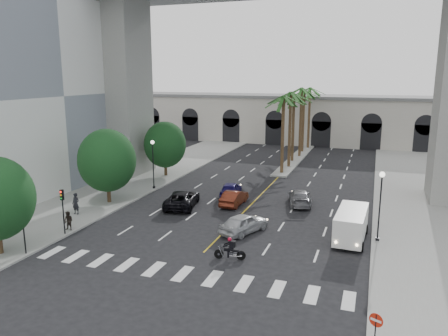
{
  "coord_description": "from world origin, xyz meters",
  "views": [
    {
      "loc": [
        10.76,
        -24.4,
        12.17
      ],
      "look_at": [
        0.1,
        6.0,
        5.23
      ],
      "focal_mm": 35.0,
      "sensor_mm": 36.0,
      "label": 1
    }
  ],
  "objects_px": {
    "car_a": "(244,223)",
    "traffic_signal_near": "(23,221)",
    "lamp_post_left_far": "(153,160)",
    "car_d": "(300,197)",
    "cargo_van": "(351,224)",
    "car_b": "(234,198)",
    "pedestrian_a": "(76,204)",
    "car_c": "(182,199)",
    "pedestrian_b": "(69,221)",
    "lamp_post_right": "(380,200)",
    "do_not_enter_sign": "(375,328)",
    "traffic_signal_far": "(63,204)",
    "car_e": "(231,189)",
    "motorcycle_rider": "(231,249)"
  },
  "relations": [
    {
      "from": "car_c",
      "to": "do_not_enter_sign",
      "type": "height_order",
      "value": "do_not_enter_sign"
    },
    {
      "from": "lamp_post_left_far",
      "to": "car_a",
      "type": "xyz_separation_m",
      "value": [
        12.9,
        -9.31,
        -2.46
      ]
    },
    {
      "from": "car_b",
      "to": "motorcycle_rider",
      "type": "bearing_deg",
      "value": 108.79
    },
    {
      "from": "car_e",
      "to": "motorcycle_rider",
      "type": "bearing_deg",
      "value": 101.78
    },
    {
      "from": "car_c",
      "to": "pedestrian_a",
      "type": "relative_size",
      "value": 2.94
    },
    {
      "from": "car_c",
      "to": "car_e",
      "type": "relative_size",
      "value": 1.31
    },
    {
      "from": "car_e",
      "to": "pedestrian_b",
      "type": "bearing_deg",
      "value": 51.66
    },
    {
      "from": "car_a",
      "to": "traffic_signal_near",
      "type": "bearing_deg",
      "value": 59.04
    },
    {
      "from": "car_a",
      "to": "car_b",
      "type": "bearing_deg",
      "value": -42.82
    },
    {
      "from": "car_e",
      "to": "cargo_van",
      "type": "relative_size",
      "value": 0.77
    },
    {
      "from": "car_e",
      "to": "pedestrian_a",
      "type": "xyz_separation_m",
      "value": [
        -10.78,
        -10.53,
        0.37
      ]
    },
    {
      "from": "lamp_post_right",
      "to": "traffic_signal_near",
      "type": "height_order",
      "value": "lamp_post_right"
    },
    {
      "from": "motorcycle_rider",
      "to": "pedestrian_b",
      "type": "distance_m",
      "value": 13.66
    },
    {
      "from": "lamp_post_left_far",
      "to": "lamp_post_right",
      "type": "bearing_deg",
      "value": -19.33
    },
    {
      "from": "car_b",
      "to": "pedestrian_a",
      "type": "relative_size",
      "value": 2.29
    },
    {
      "from": "car_b",
      "to": "cargo_van",
      "type": "relative_size",
      "value": 0.79
    },
    {
      "from": "lamp_post_left_far",
      "to": "cargo_van",
      "type": "bearing_deg",
      "value": -21.61
    },
    {
      "from": "car_c",
      "to": "car_e",
      "type": "bearing_deg",
      "value": -133.28
    },
    {
      "from": "traffic_signal_near",
      "to": "traffic_signal_far",
      "type": "bearing_deg",
      "value": 90.0
    },
    {
      "from": "lamp_post_right",
      "to": "car_d",
      "type": "bearing_deg",
      "value": 132.43
    },
    {
      "from": "car_d",
      "to": "pedestrian_b",
      "type": "relative_size",
      "value": 3.21
    },
    {
      "from": "do_not_enter_sign",
      "to": "lamp_post_right",
      "type": "bearing_deg",
      "value": 114.53
    },
    {
      "from": "traffic_signal_far",
      "to": "car_b",
      "type": "distance_m",
      "value": 15.59
    },
    {
      "from": "car_d",
      "to": "car_e",
      "type": "height_order",
      "value": "car_e"
    },
    {
      "from": "traffic_signal_far",
      "to": "cargo_van",
      "type": "bearing_deg",
      "value": 16.66
    },
    {
      "from": "lamp_post_left_far",
      "to": "pedestrian_b",
      "type": "xyz_separation_m",
      "value": [
        -0.1,
        -13.75,
        -2.31
      ]
    },
    {
      "from": "lamp_post_right",
      "to": "pedestrian_b",
      "type": "bearing_deg",
      "value": -165.9
    },
    {
      "from": "car_a",
      "to": "car_c",
      "type": "height_order",
      "value": "car_c"
    },
    {
      "from": "lamp_post_right",
      "to": "motorcycle_rider",
      "type": "relative_size",
      "value": 2.5
    },
    {
      "from": "traffic_signal_near",
      "to": "do_not_enter_sign",
      "type": "distance_m",
      "value": 23.05
    },
    {
      "from": "car_a",
      "to": "car_c",
      "type": "xyz_separation_m",
      "value": [
        -7.41,
        4.62,
        0.01
      ]
    },
    {
      "from": "traffic_signal_far",
      "to": "car_e",
      "type": "height_order",
      "value": "traffic_signal_far"
    },
    {
      "from": "traffic_signal_far",
      "to": "pedestrian_b",
      "type": "bearing_deg",
      "value": 104.96
    },
    {
      "from": "lamp_post_left_far",
      "to": "car_d",
      "type": "xyz_separation_m",
      "value": [
        15.76,
        -0.29,
        -2.51
      ]
    },
    {
      "from": "car_c",
      "to": "pedestrian_a",
      "type": "height_order",
      "value": "pedestrian_a"
    },
    {
      "from": "cargo_van",
      "to": "car_e",
      "type": "bearing_deg",
      "value": 147.7
    },
    {
      "from": "car_d",
      "to": "car_e",
      "type": "relative_size",
      "value": 1.15
    },
    {
      "from": "car_c",
      "to": "pedestrian_a",
      "type": "distance_m",
      "value": 9.42
    },
    {
      "from": "lamp_post_left_far",
      "to": "traffic_signal_far",
      "type": "xyz_separation_m",
      "value": [
        0.1,
        -14.5,
        -0.71
      ]
    },
    {
      "from": "car_c",
      "to": "pedestrian_b",
      "type": "height_order",
      "value": "pedestrian_b"
    },
    {
      "from": "motorcycle_rider",
      "to": "lamp_post_right",
      "type": "bearing_deg",
      "value": 25.47
    },
    {
      "from": "car_d",
      "to": "cargo_van",
      "type": "distance_m",
      "value": 9.51
    },
    {
      "from": "car_a",
      "to": "car_c",
      "type": "relative_size",
      "value": 0.81
    },
    {
      "from": "lamp_post_right",
      "to": "traffic_signal_near",
      "type": "relative_size",
      "value": 1.47
    },
    {
      "from": "motorcycle_rider",
      "to": "car_e",
      "type": "bearing_deg",
      "value": 99.13
    },
    {
      "from": "car_d",
      "to": "traffic_signal_far",
      "type": "bearing_deg",
      "value": 28.56
    },
    {
      "from": "pedestrian_b",
      "to": "car_c",
      "type": "bearing_deg",
      "value": 57.39
    },
    {
      "from": "car_e",
      "to": "car_d",
      "type": "bearing_deg",
      "value": 168.09
    },
    {
      "from": "car_b",
      "to": "car_d",
      "type": "height_order",
      "value": "car_b"
    },
    {
      "from": "lamp_post_right",
      "to": "pedestrian_a",
      "type": "xyz_separation_m",
      "value": [
        -24.97,
        -2.16,
        -2.13
      ]
    }
  ]
}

